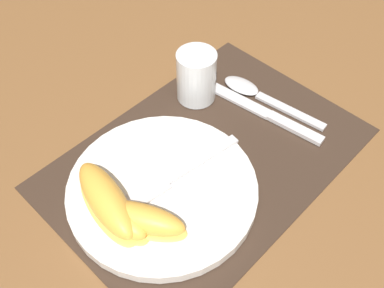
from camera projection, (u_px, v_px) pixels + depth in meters
The scene contains 10 objects.
ground_plane at pixel (207, 158), 0.65m from camera, with size 3.00×3.00×0.00m, color brown.
placemat at pixel (207, 157), 0.65m from camera, with size 0.45×0.31×0.00m.
plate at pixel (163, 190), 0.60m from camera, with size 0.26×0.26×0.02m.
juice_glass at pixel (196, 79), 0.70m from camera, with size 0.06×0.06×0.08m.
knife at pixel (260, 110), 0.71m from camera, with size 0.05×0.23×0.01m.
spoon at pixel (254, 92), 0.73m from camera, with size 0.05×0.18×0.01m.
fork at pixel (171, 178), 0.60m from camera, with size 0.20×0.05×0.00m.
citrus_wedge_0 at pixel (107, 201), 0.56m from camera, with size 0.08×0.14×0.04m.
citrus_wedge_1 at pixel (118, 215), 0.55m from camera, with size 0.04×0.10×0.03m.
citrus_wedge_2 at pixel (141, 219), 0.55m from camera, with size 0.09×0.12×0.03m.
Camera 1 is at (-0.30, -0.26, 0.52)m, focal length 42.00 mm.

